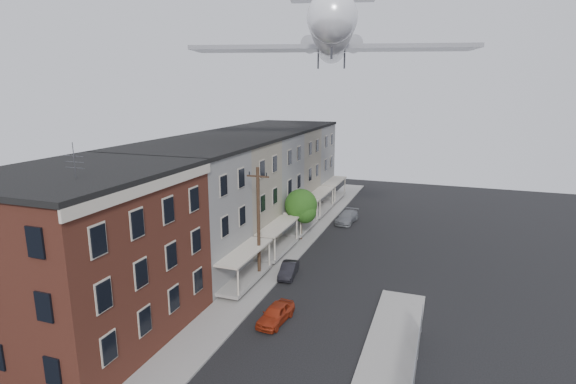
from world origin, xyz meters
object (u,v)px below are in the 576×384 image
object	(u,v)px
utility_pole	(259,223)
car_mid	(289,270)
street_tree	(302,207)
car_near	(276,314)
car_far	(347,217)
airplane	(332,38)

from	to	relation	value
utility_pole	car_mid	distance (m)	4.77
street_tree	car_mid	bearing A→B (deg)	-79.02
car_near	car_mid	xyz separation A→B (m)	(-1.66, 7.16, -0.05)
car_mid	car_far	xyz separation A→B (m)	(1.25, 16.10, 0.09)
airplane	car_near	bearing A→B (deg)	-88.28
airplane	street_tree	bearing A→B (deg)	161.27
car_mid	airplane	xyz separation A→B (m)	(1.21, 7.64, 18.41)
street_tree	car_far	world-z (taller)	street_tree
car_near	street_tree	bearing A→B (deg)	108.08
street_tree	car_near	xyz separation A→B (m)	(3.33, -15.78, -2.85)
car_near	car_far	distance (m)	23.26
car_near	airplane	size ratio (longest dim) A/B	0.13
street_tree	car_near	distance (m)	16.37
street_tree	car_far	size ratio (longest dim) A/B	1.19
car_far	airplane	distance (m)	20.18
car_near	car_far	xyz separation A→B (m)	(-0.40, 23.26, 0.04)
car_near	car_far	size ratio (longest dim) A/B	0.80
car_mid	airplane	distance (m)	19.97
car_near	airplane	xyz separation A→B (m)	(-0.44, 14.80, 18.36)
car_near	airplane	bearing A→B (deg)	97.88
street_tree	airplane	world-z (taller)	airplane
utility_pole	street_tree	world-z (taller)	utility_pole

